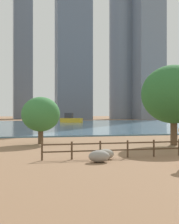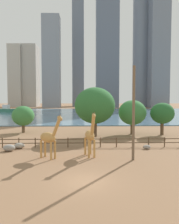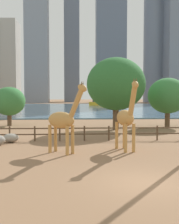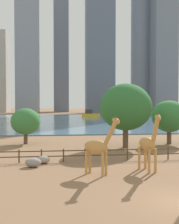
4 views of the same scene
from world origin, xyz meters
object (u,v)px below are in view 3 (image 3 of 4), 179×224
Objects in this scene: boat_ferry at (98,103)px; tree_left_small at (116,84)px; giraffe_tall at (126,118)px; giraffe_companion at (63,120)px; tree_center_broad at (168,96)px; tree_right_tall at (9,101)px; boulder_near_fence at (11,138)px.

tree_left_small is at bearing -63.39° from boat_ferry.
giraffe_companion is at bearing -95.34° from giraffe_tall.
boat_ferry is at bearing 161.86° from giraffe_tall.
giraffe_companion is at bearing -66.55° from boat_ferry.
tree_center_broad is at bearing 19.46° from tree_left_small.
tree_right_tall is (-20.28, 2.20, -0.73)m from tree_center_broad.
tree_center_broad is 20.41m from tree_right_tall.
giraffe_tall is at bearing -117.96° from tree_center_broad.
giraffe_companion is 87.62m from boat_ferry.
boat_ferry is (17.24, 68.97, -1.97)m from tree_right_tall.
boulder_near_fence is 0.16× the size of tree_left_small.
tree_right_tall is (-3.17, 13.29, 2.81)m from boulder_near_fence.
tree_left_small is (1.13, 12.75, 2.91)m from giraffe_tall.
tree_right_tall is 0.61× the size of tree_left_small.
tree_left_small is at bearing -160.54° from tree_center_broad.
tree_left_small reaches higher than tree_center_broad.
tree_left_small is 73.83m from boat_ferry.
giraffe_tall is 1.01× the size of tree_right_tall.
tree_center_broad reaches higher than boat_ferry.
tree_left_small is (-6.93, -2.45, 1.37)m from tree_center_broad.
tree_center_broad is at bearing 32.94° from boulder_near_fence.
boat_ferry is at bearing 80.29° from boulder_near_fence.
giraffe_companion is (-4.42, -0.74, -0.07)m from giraffe_tall.
boat_ferry is at bearing 119.97° from giraffe_companion.
giraffe_tall is at bearing -54.93° from tree_right_tall.
tree_right_tall reaches higher than boat_ferry.
boulder_near_fence is at bearing -147.06° from tree_center_broad.
tree_left_small reaches higher than giraffe_tall.
tree_right_tall is 71.12m from boat_ferry.
boat_ferry is (3.89, 73.62, -4.07)m from tree_left_small.
giraffe_companion reaches higher than boulder_near_fence.
tree_center_broad is at bearing 137.23° from giraffe_tall.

